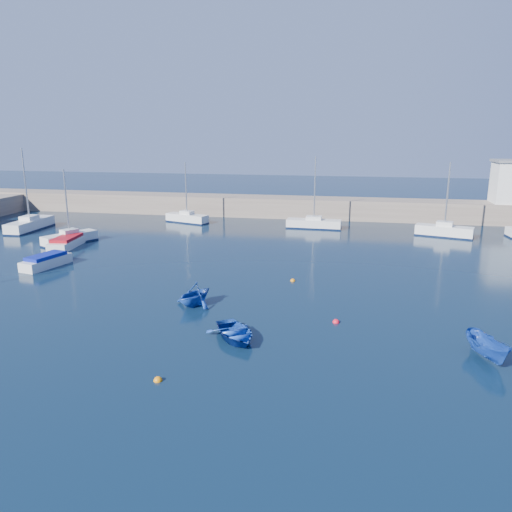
% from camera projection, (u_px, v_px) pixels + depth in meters
% --- Properties ---
extents(ground, '(220.00, 220.00, 0.00)m').
position_uv_depth(ground, '(177.00, 374.00, 23.93)').
color(ground, '#0B1C30').
rests_on(ground, ground).
extents(back_wall, '(96.00, 4.50, 2.60)m').
position_uv_depth(back_wall, '(293.00, 207.00, 67.40)').
color(back_wall, '#7A6B5D').
rests_on(back_wall, ground).
extents(sailboat_3, '(3.98, 5.80, 7.59)m').
position_uv_depth(sailboat_3, '(70.00, 238.00, 51.54)').
color(sailboat_3, silver).
rests_on(sailboat_3, ground).
extents(sailboat_4, '(2.18, 7.22, 9.45)m').
position_uv_depth(sailboat_4, '(30.00, 224.00, 58.50)').
color(sailboat_4, silver).
rests_on(sailboat_4, ground).
extents(sailboat_5, '(5.86, 3.33, 7.57)m').
position_uv_depth(sailboat_5, '(187.00, 218.00, 63.26)').
color(sailboat_5, silver).
rests_on(sailboat_5, ground).
extents(sailboat_6, '(6.50, 2.06, 8.45)m').
position_uv_depth(sailboat_6, '(314.00, 223.00, 59.57)').
color(sailboat_6, silver).
rests_on(sailboat_6, ground).
extents(sailboat_7, '(6.24, 3.32, 8.09)m').
position_uv_depth(sailboat_7, '(444.00, 231.00, 54.86)').
color(sailboat_7, silver).
rests_on(sailboat_7, ground).
extents(motorboat_1, '(2.55, 4.75, 1.11)m').
position_uv_depth(motorboat_1, '(46.00, 261.00, 42.63)').
color(motorboat_1, silver).
rests_on(motorboat_1, ground).
extents(motorboat_2, '(2.49, 5.49, 1.09)m').
position_uv_depth(motorboat_2, '(67.00, 242.00, 49.94)').
color(motorboat_2, silver).
rests_on(motorboat_2, ground).
extents(dinghy_center, '(4.26, 4.55, 0.77)m').
position_uv_depth(dinghy_center, '(235.00, 333.00, 27.82)').
color(dinghy_center, '#173E9F').
rests_on(dinghy_center, ground).
extents(dinghy_left, '(3.58, 3.79, 1.58)m').
position_uv_depth(dinghy_left, '(194.00, 294.00, 33.14)').
color(dinghy_left, '#173E9F').
rests_on(dinghy_left, ground).
extents(dinghy_right, '(2.23, 3.45, 1.25)m').
position_uv_depth(dinghy_right, '(487.00, 348.00, 25.31)').
color(dinghy_right, '#173E9F').
rests_on(dinghy_right, ground).
extents(buoy_0, '(0.43, 0.43, 0.43)m').
position_uv_depth(buoy_0, '(158.00, 381.00, 23.28)').
color(buoy_0, orange).
rests_on(buoy_0, ground).
extents(buoy_1, '(0.43, 0.43, 0.43)m').
position_uv_depth(buoy_1, '(336.00, 322.00, 30.36)').
color(buoy_1, red).
rests_on(buoy_1, ground).
extents(buoy_2, '(0.47, 0.47, 0.47)m').
position_uv_depth(buoy_2, '(483.00, 336.00, 28.34)').
color(buoy_2, orange).
rests_on(buoy_2, ground).
extents(buoy_3, '(0.39, 0.39, 0.39)m').
position_uv_depth(buoy_3, '(293.00, 281.00, 38.72)').
color(buoy_3, orange).
rests_on(buoy_3, ground).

